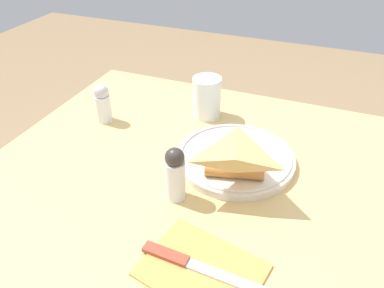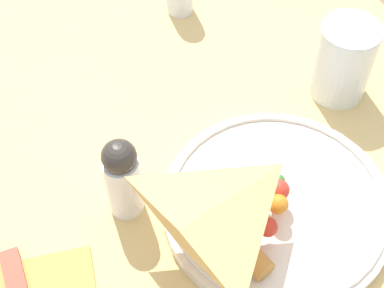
% 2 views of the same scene
% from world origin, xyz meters
% --- Properties ---
extents(dining_table, '(0.96, 0.77, 0.75)m').
position_xyz_m(dining_table, '(0.00, 0.00, 0.63)').
color(dining_table, '#DBB770').
rests_on(dining_table, ground_plane).
extents(plate_pizza, '(0.25, 0.25, 0.05)m').
position_xyz_m(plate_pizza, '(0.02, 0.07, 0.77)').
color(plate_pizza, silver).
rests_on(plate_pizza, dining_table).
extents(milk_glass, '(0.07, 0.07, 0.10)m').
position_xyz_m(milk_glass, '(-0.11, 0.23, 0.80)').
color(milk_glass, white).
rests_on(milk_glass, dining_table).
extents(pepper_shaker, '(0.04, 0.04, 0.11)m').
position_xyz_m(pepper_shaker, '(-0.06, -0.08, 0.81)').
color(pepper_shaker, white).
rests_on(pepper_shaker, dining_table).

